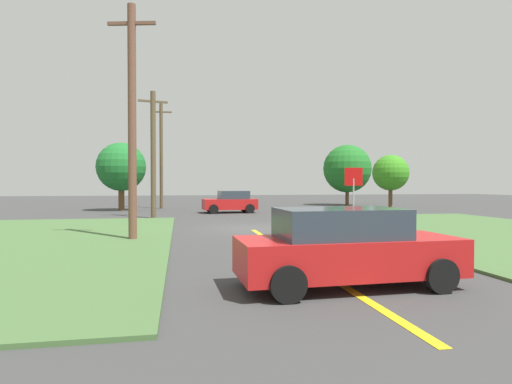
# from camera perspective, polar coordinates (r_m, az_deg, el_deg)

# --- Properties ---
(ground_plane) EXTENTS (120.00, 120.00, 0.00)m
(ground_plane) POSITION_cam_1_polar(r_m,az_deg,el_deg) (20.11, -0.88, -4.95)
(ground_plane) COLOR #3B3B3B
(grass_verge_right) EXTENTS (12.00, 20.00, 0.08)m
(grass_verge_right) POSITION_cam_1_polar(r_m,az_deg,el_deg) (20.49, 29.01, -4.86)
(grass_verge_right) COLOR #446736
(grass_verge_right) RESTS_ON ground
(lane_stripe_center) EXTENTS (0.20, 14.00, 0.01)m
(lane_stripe_center) POSITION_cam_1_polar(r_m,az_deg,el_deg) (12.37, 5.39, -8.74)
(lane_stripe_center) COLOR yellow
(lane_stripe_center) RESTS_ON ground
(stop_sign) EXTENTS (0.80, 0.17, 2.85)m
(stop_sign) POSITION_cam_1_polar(r_m,az_deg,el_deg) (19.12, 13.25, 0.80)
(stop_sign) COLOR #9EA0A8
(stop_sign) RESTS_ON ground
(car_behind_on_main_road) EXTENTS (4.60, 2.02, 1.62)m
(car_behind_on_main_road) POSITION_cam_1_polar(r_m,az_deg,el_deg) (8.77, 12.27, -7.53)
(car_behind_on_main_road) COLOR red
(car_behind_on_main_road) RESTS_ON ground
(car_approaching_junction) EXTENTS (4.02, 2.38, 1.62)m
(car_approaching_junction) POSITION_cam_1_polar(r_m,az_deg,el_deg) (30.79, -3.52, -1.36)
(car_approaching_junction) COLOR red
(car_approaching_junction) RESTS_ON ground
(utility_pole_near) EXTENTS (1.78, 0.52, 8.76)m
(utility_pole_near) POSITION_cam_1_polar(r_m,az_deg,el_deg) (16.28, -16.65, 9.45)
(utility_pole_near) COLOR brown
(utility_pole_near) RESTS_ON ground
(utility_pole_mid) EXTENTS (1.79, 0.48, 7.87)m
(utility_pole_mid) POSITION_cam_1_polar(r_m,az_deg,el_deg) (26.62, -13.94, 5.20)
(utility_pole_mid) COLOR brown
(utility_pole_mid) RESTS_ON ground
(utility_pole_far) EXTENTS (1.80, 0.29, 9.12)m
(utility_pole_far) POSITION_cam_1_polar(r_m,az_deg,el_deg) (37.12, -12.88, 5.02)
(utility_pole_far) COLOR brown
(utility_pole_far) RESTS_ON ground
(oak_tree_left) EXTENTS (4.77, 4.77, 6.05)m
(oak_tree_left) POSITION_cam_1_polar(r_m,az_deg,el_deg) (42.47, 12.42, 3.15)
(oak_tree_left) COLOR brown
(oak_tree_left) RESTS_ON ground
(pine_tree_center) EXTENTS (3.86, 3.86, 5.43)m
(pine_tree_center) POSITION_cam_1_polar(r_m,az_deg,el_deg) (34.79, -18.02, 3.28)
(pine_tree_center) COLOR brown
(pine_tree_center) RESTS_ON ground
(oak_tree_right) EXTENTS (2.90, 2.90, 4.50)m
(oak_tree_right) POSITION_cam_1_polar(r_m,az_deg,el_deg) (35.43, 18.00, 2.51)
(oak_tree_right) COLOR brown
(oak_tree_right) RESTS_ON ground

